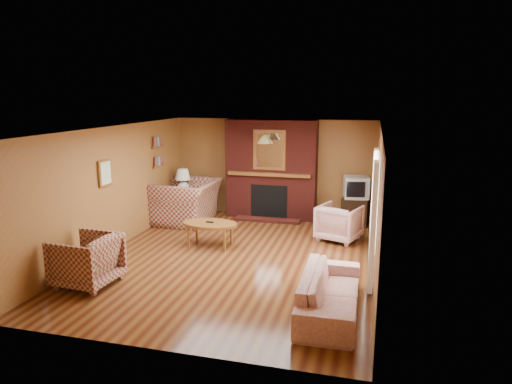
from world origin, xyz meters
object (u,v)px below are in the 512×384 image
(fireplace, at_px, (271,170))
(tv_stand, at_px, (355,211))
(crt_tv, at_px, (356,187))
(plaid_armchair, at_px, (86,260))
(floral_armchair, at_px, (339,223))
(coffee_table, at_px, (210,225))
(side_table, at_px, (184,205))
(plaid_loveseat, at_px, (187,201))
(table_lamp, at_px, (183,180))
(floral_sofa, at_px, (330,292))

(fireplace, relative_size, tv_stand, 3.71)
(fireplace, xyz_separation_m, crt_tv, (2.05, -0.19, -0.29))
(plaid_armchair, xyz_separation_m, floral_armchair, (3.73, 3.33, -0.04))
(fireplace, height_order, coffee_table, fireplace)
(side_table, relative_size, crt_tv, 0.95)
(plaid_armchair, bearing_deg, floral_armchair, 135.98)
(fireplace, distance_m, plaid_armchair, 5.20)
(plaid_armchair, bearing_deg, coffee_table, 155.62)
(fireplace, xyz_separation_m, floral_armchair, (1.78, -1.43, -0.81))
(fireplace, bearing_deg, side_table, -165.71)
(plaid_loveseat, relative_size, table_lamp, 2.45)
(floral_sofa, bearing_deg, fireplace, 21.39)
(plaid_loveseat, relative_size, plaid_armchair, 1.67)
(tv_stand, bearing_deg, side_table, -169.37)
(side_table, xyz_separation_m, table_lamp, (0.00, 0.00, 0.64))
(plaid_armchair, height_order, tv_stand, plaid_armchair)
(coffee_table, bearing_deg, tv_stand, 39.73)
(tv_stand, bearing_deg, floral_sofa, -86.08)
(plaid_armchair, distance_m, table_lamp, 4.26)
(floral_armchair, bearing_deg, plaid_loveseat, 10.66)
(plaid_loveseat, distance_m, table_lamp, 0.62)
(fireplace, bearing_deg, plaid_loveseat, -154.44)
(crt_tv, bearing_deg, fireplace, 174.70)
(plaid_armchair, relative_size, floral_armchair, 1.10)
(side_table, bearing_deg, tv_stand, 4.82)
(table_lamp, distance_m, crt_tv, 4.16)
(floral_sofa, xyz_separation_m, side_table, (-4.00, 4.19, 0.01))
(side_table, xyz_separation_m, tv_stand, (4.15, 0.35, 0.03))
(table_lamp, bearing_deg, fireplace, 14.29)
(fireplace, height_order, plaid_armchair, fireplace)
(table_lamp, distance_m, tv_stand, 4.21)
(fireplace, bearing_deg, table_lamp, -165.71)
(floral_sofa, height_order, crt_tv, crt_tv)
(fireplace, height_order, plaid_loveseat, fireplace)
(side_table, relative_size, table_lamp, 0.95)
(floral_armchair, height_order, side_table, floral_armchair)
(plaid_loveseat, distance_m, tv_stand, 3.97)
(floral_sofa, bearing_deg, crt_tv, -2.41)
(plaid_loveseat, bearing_deg, floral_sofa, 44.07)
(fireplace, height_order, tv_stand, fireplace)
(coffee_table, xyz_separation_m, side_table, (-1.40, 1.94, -0.14))
(fireplace, bearing_deg, plaid_armchair, -112.28)
(floral_sofa, xyz_separation_m, floral_armchair, (-0.12, 3.29, 0.09))
(plaid_loveseat, height_order, coffee_table, plaid_loveseat)
(fireplace, xyz_separation_m, plaid_armchair, (-1.95, -4.76, -0.77))
(coffee_table, relative_size, table_lamp, 1.81)
(tv_stand, height_order, crt_tv, crt_tv)
(coffee_table, bearing_deg, fireplace, 74.13)
(plaid_armchair, height_order, table_lamp, table_lamp)
(crt_tv, bearing_deg, plaid_loveseat, -169.90)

